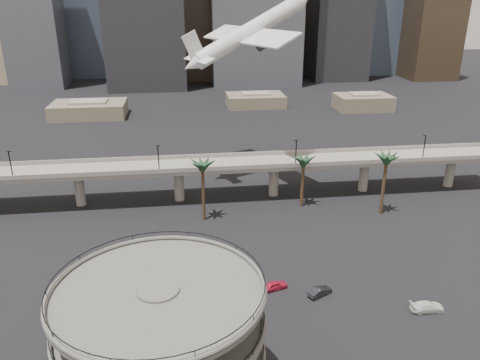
{
  "coord_description": "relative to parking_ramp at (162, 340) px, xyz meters",
  "views": [
    {
      "loc": [
        -9.9,
        -44.73,
        43.93
      ],
      "look_at": [
        -0.45,
        28.0,
        14.94
      ],
      "focal_mm": 35.0,
      "sensor_mm": 36.0,
      "label": 1
    }
  ],
  "objects": [
    {
      "name": "overpass",
      "position": [
        13.0,
        59.0,
        -2.5
      ],
      "size": [
        130.0,
        9.3,
        14.7
      ],
      "color": "slate",
      "rests_on": "ground"
    },
    {
      "name": "parking_ramp",
      "position": [
        0.0,
        0.0,
        0.0
      ],
      "size": [
        22.2,
        22.2,
        17.35
      ],
      "color": "#4F4D4A",
      "rests_on": "ground"
    },
    {
      "name": "low_buildings",
      "position": [
        19.89,
        146.3,
        -6.97
      ],
      "size": [
        135.0,
        27.5,
        6.8
      ],
      "color": "#615947",
      "rests_on": "ground"
    },
    {
      "name": "car_b",
      "position": [
        23.51,
        18.91,
        -9.15
      ],
      "size": [
        4.34,
        3.17,
        1.36
      ],
      "primitive_type": "imported",
      "rotation": [
        0.0,
        0.0,
        2.04
      ],
      "color": "black",
      "rests_on": "ground"
    },
    {
      "name": "car_c",
      "position": [
        38.27,
        13.06,
        -9.1
      ],
      "size": [
        5.06,
        2.12,
        1.46
      ],
      "primitive_type": "imported",
      "rotation": [
        0.0,
        0.0,
        1.56
      ],
      "color": "silver",
      "rests_on": "ground"
    },
    {
      "name": "car_a",
      "position": [
        16.86,
        21.5,
        -9.15
      ],
      "size": [
        4.35,
        2.7,
        1.38
      ],
      "primitive_type": "imported",
      "rotation": [
        0.0,
        0.0,
        1.85
      ],
      "color": "#B41935",
      "rests_on": "ground"
    },
    {
      "name": "airborne_jet",
      "position": [
        20.19,
        72.61,
        26.17
      ],
      "size": [
        34.4,
        32.65,
        18.57
      ],
      "rotation": [
        0.0,
        -0.41,
        0.42
      ],
      "color": "silver",
      "rests_on": "ground"
    },
    {
      "name": "palm_trees",
      "position": [
        27.02,
        48.65,
        1.59
      ],
      "size": [
        42.4,
        10.4,
        14.0
      ],
      "color": "#452F1D",
      "rests_on": "ground"
    }
  ]
}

